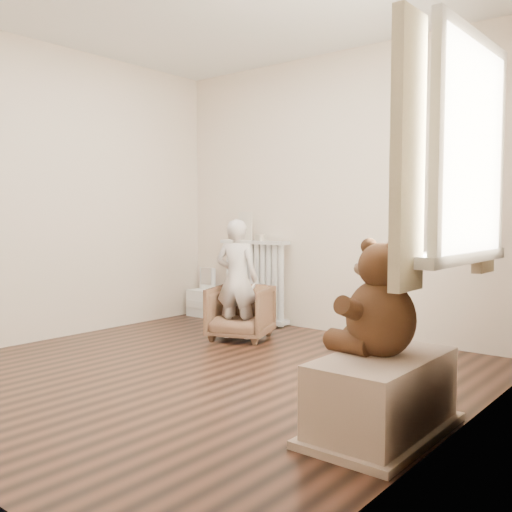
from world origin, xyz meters
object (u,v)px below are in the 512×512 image
Objects in this scene: child at (237,279)px; plush_cat at (473,232)px; radiator at (254,285)px; armchair at (241,312)px; toy_bench at (382,395)px; toy_vanity at (205,291)px; teddy_bear at (381,301)px.

plush_cat reaches higher than child.
plush_cat is at bearing -22.42° from radiator.
armchair reaches higher than toy_bench.
child is 2.21m from plush_cat.
toy_vanity is at bearing 140.21° from plush_cat.
toy_vanity is 1.30m from child.
armchair is at bearing 148.27° from toy_bench.
plush_cat is (0.17, 0.84, 0.33)m from teddy_bear.
toy_bench is at bearing -38.60° from radiator.
toy_vanity is (-0.68, -0.03, -0.11)m from radiator.
radiator is at bearing 99.56° from armchair.
radiator is 0.80m from armchair.
armchair is at bearing 147.92° from plush_cat.
teddy_bear is 0.92m from plush_cat.
radiator is 2.81m from plush_cat.
radiator is at bearing 147.06° from teddy_bear.
armchair is 2.35m from teddy_bear.
toy_bench is 1.19m from plush_cat.
teddy_bear reaches higher than armchair.
child reaches higher than armchair.
child is (1.07, -0.69, 0.27)m from toy_vanity.
toy_vanity is at bearing 128.20° from armchair.
toy_vanity is at bearing 154.24° from teddy_bear.
toy_bench is 0.47m from teddy_bear.
teddy_bear is (1.97, -1.21, 0.43)m from armchair.
armchair is at bearing -110.77° from child.
teddy_bear reaches higher than toy_vanity.
toy_bench is at bearing -36.06° from teddy_bear.
toy_vanity is 3.58m from teddy_bear.
child reaches higher than teddy_bear.
plush_cat reaches higher than toy_bench.
armchair is at bearing -59.66° from radiator.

